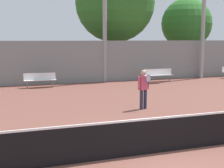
{
  "coord_description": "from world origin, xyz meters",
  "views": [
    {
      "loc": [
        -3.49,
        -7.0,
        2.96
      ],
      "look_at": [
        0.99,
        6.03,
        0.96
      ],
      "focal_mm": 50.0,
      "sensor_mm": 36.0,
      "label": 1
    }
  ],
  "objects_px": {
    "tree_green_tall": "(115,3)",
    "tennis_net": "(152,136)",
    "tennis_player": "(144,87)",
    "light_pole_center_back": "(105,9)",
    "bench_courtside_far": "(158,74)",
    "bench_by_gate": "(40,78)",
    "light_pole_far_right": "(204,9)",
    "tree_green_broad": "(187,24)"
  },
  "relations": [
    {
      "from": "tree_green_tall",
      "to": "tennis_net",
      "type": "bearing_deg",
      "value": -106.42
    },
    {
      "from": "tennis_player",
      "to": "light_pole_center_back",
      "type": "relative_size",
      "value": 0.2
    },
    {
      "from": "tennis_player",
      "to": "bench_courtside_far",
      "type": "bearing_deg",
      "value": 39.0
    },
    {
      "from": "light_pole_center_back",
      "to": "tree_green_tall",
      "type": "height_order",
      "value": "tree_green_tall"
    },
    {
      "from": "bench_courtside_far",
      "to": "bench_by_gate",
      "type": "bearing_deg",
      "value": -180.0
    },
    {
      "from": "bench_by_gate",
      "to": "light_pole_far_right",
      "type": "bearing_deg",
      "value": 3.21
    },
    {
      "from": "light_pole_far_right",
      "to": "tree_green_tall",
      "type": "relative_size",
      "value": 1.0
    },
    {
      "from": "light_pole_center_back",
      "to": "bench_courtside_far",
      "type": "bearing_deg",
      "value": -18.11
    },
    {
      "from": "bench_by_gate",
      "to": "tree_green_broad",
      "type": "bearing_deg",
      "value": 21.14
    },
    {
      "from": "tennis_player",
      "to": "light_pole_far_right",
      "type": "distance_m",
      "value": 12.61
    },
    {
      "from": "bench_by_gate",
      "to": "light_pole_far_right",
      "type": "xyz_separation_m",
      "value": [
        12.1,
        0.68,
        4.57
      ]
    },
    {
      "from": "bench_courtside_far",
      "to": "bench_by_gate",
      "type": "distance_m",
      "value": 8.11
    },
    {
      "from": "bench_by_gate",
      "to": "light_pole_center_back",
      "type": "bearing_deg",
      "value": 14.25
    },
    {
      "from": "tree_green_broad",
      "to": "light_pole_far_right",
      "type": "bearing_deg",
      "value": -107.58
    },
    {
      "from": "tree_green_broad",
      "to": "bench_by_gate",
      "type": "bearing_deg",
      "value": -158.86
    },
    {
      "from": "light_pole_center_back",
      "to": "tennis_net",
      "type": "bearing_deg",
      "value": -102.72
    },
    {
      "from": "light_pole_far_right",
      "to": "tree_green_broad",
      "type": "bearing_deg",
      "value": 72.42
    },
    {
      "from": "tennis_net",
      "to": "light_pole_center_back",
      "type": "relative_size",
      "value": 1.3
    },
    {
      "from": "tennis_net",
      "to": "tennis_player",
      "type": "height_order",
      "value": "tennis_player"
    },
    {
      "from": "tennis_net",
      "to": "tree_green_tall",
      "type": "bearing_deg",
      "value": 73.58
    },
    {
      "from": "tennis_net",
      "to": "tree_green_tall",
      "type": "xyz_separation_m",
      "value": [
        4.94,
        16.78,
        5.3
      ]
    },
    {
      "from": "bench_courtside_far",
      "to": "light_pole_far_right",
      "type": "relative_size",
      "value": 0.24
    },
    {
      "from": "bench_courtside_far",
      "to": "tree_green_tall",
      "type": "distance_m",
      "value": 7.04
    },
    {
      "from": "bench_by_gate",
      "to": "tennis_net",
      "type": "bearing_deg",
      "value": -83.03
    },
    {
      "from": "bench_by_gate",
      "to": "tree_green_tall",
      "type": "bearing_deg",
      "value": 34.31
    },
    {
      "from": "tennis_net",
      "to": "light_pole_center_back",
      "type": "xyz_separation_m",
      "value": [
        3.05,
        13.53,
        4.43
      ]
    },
    {
      "from": "tennis_net",
      "to": "tree_green_tall",
      "type": "distance_m",
      "value": 18.28
    },
    {
      "from": "light_pole_far_right",
      "to": "bench_courtside_far",
      "type": "bearing_deg",
      "value": -170.33
    },
    {
      "from": "tennis_net",
      "to": "light_pole_far_right",
      "type": "xyz_separation_m",
      "value": [
        10.58,
        13.05,
        4.63
      ]
    },
    {
      "from": "bench_courtside_far",
      "to": "light_pole_center_back",
      "type": "bearing_deg",
      "value": 161.89
    },
    {
      "from": "tennis_net",
      "to": "tree_green_tall",
      "type": "relative_size",
      "value": 1.24
    },
    {
      "from": "tennis_player",
      "to": "bench_by_gate",
      "type": "relative_size",
      "value": 0.86
    },
    {
      "from": "bench_courtside_far",
      "to": "tennis_net",
      "type": "bearing_deg",
      "value": -118.08
    },
    {
      "from": "tennis_net",
      "to": "bench_by_gate",
      "type": "distance_m",
      "value": 12.46
    },
    {
      "from": "light_pole_far_right",
      "to": "tree_green_broad",
      "type": "xyz_separation_m",
      "value": [
        1.44,
        4.56,
        -0.83
      ]
    },
    {
      "from": "tree_green_broad",
      "to": "bench_courtside_far",
      "type": "bearing_deg",
      "value": -136.04
    },
    {
      "from": "tennis_player",
      "to": "tree_green_tall",
      "type": "height_order",
      "value": "tree_green_tall"
    },
    {
      "from": "tennis_player",
      "to": "light_pole_center_back",
      "type": "xyz_separation_m",
      "value": [
        1.07,
        8.71,
        3.96
      ]
    },
    {
      "from": "tennis_player",
      "to": "light_pole_far_right",
      "type": "height_order",
      "value": "light_pole_far_right"
    },
    {
      "from": "tennis_player",
      "to": "light_pole_center_back",
      "type": "distance_m",
      "value": 9.63
    },
    {
      "from": "tennis_player",
      "to": "tree_green_tall",
      "type": "distance_m",
      "value": 13.23
    },
    {
      "from": "tennis_net",
      "to": "light_pole_far_right",
      "type": "distance_m",
      "value": 17.43
    }
  ]
}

